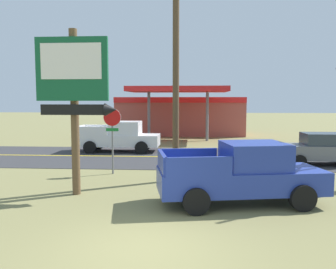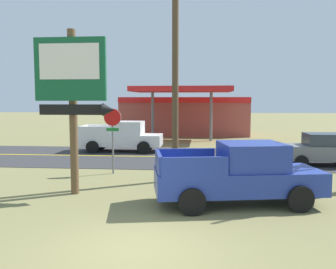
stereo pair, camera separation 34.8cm
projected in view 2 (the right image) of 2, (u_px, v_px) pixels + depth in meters
ground_plane at (135, 248)px, 8.05m from camera, size 180.00×180.00×0.00m
road_asphalt at (176, 157)px, 20.93m from camera, size 140.00×8.00×0.02m
road_centre_line at (176, 157)px, 20.93m from camera, size 126.00×0.20×0.01m
motel_sign at (73, 86)px, 12.27m from camera, size 2.74×0.54×5.71m
stop_sign at (113, 129)px, 16.05m from camera, size 0.80×0.08×2.95m
utility_pole at (175, 62)px, 14.38m from camera, size 1.69×0.26×9.13m
gas_station at (185, 114)px, 35.08m from camera, size 12.00×11.50×4.40m
pickup_blue_parked_on_lawn at (239, 174)px, 11.39m from camera, size 5.47×2.94×1.96m
pickup_white_on_road at (122, 137)px, 23.16m from camera, size 5.20×2.24×1.96m
car_grey_near_lane at (324, 149)px, 18.17m from camera, size 4.20×2.00×1.64m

